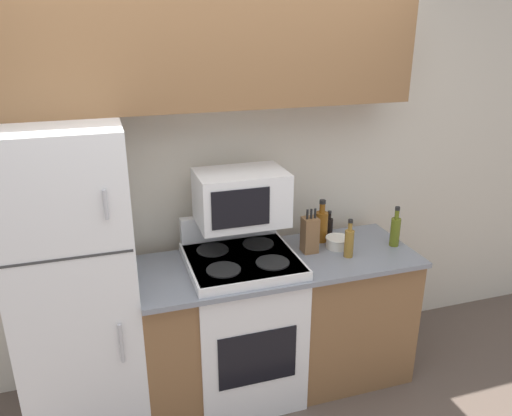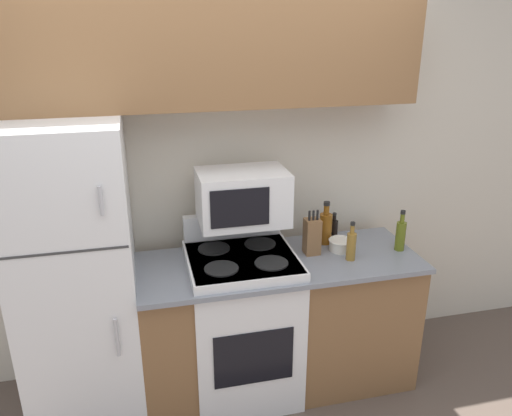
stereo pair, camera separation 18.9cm
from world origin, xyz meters
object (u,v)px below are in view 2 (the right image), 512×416
object	(u,v)px
refrigerator	(78,278)
stove	(242,323)
knife_block	(312,236)
bottle_vinegar	(351,245)
microwave	(242,197)
bottle_olive_oil	(401,235)
bowl	(341,244)
bottle_soy_sauce	(334,229)
bottle_whiskey	(326,227)

from	to	relation	value
refrigerator	stove	world-z (taller)	refrigerator
knife_block	bottle_vinegar	size ratio (longest dim) A/B	1.18
bottle_vinegar	microwave	bearing A→B (deg)	160.88
microwave	bottle_olive_oil	world-z (taller)	microwave
bowl	bottle_soy_sauce	bearing A→B (deg)	82.99
bottle_olive_oil	bottle_soy_sauce	distance (m)	0.42
refrigerator	bottle_olive_oil	xyz separation A→B (m)	(1.91, -0.10, 0.11)
bottle_olive_oil	bottle_soy_sauce	xyz separation A→B (m)	(-0.34, 0.25, -0.03)
microwave	knife_block	distance (m)	0.49
bottle_whiskey	bottle_olive_oil	bearing A→B (deg)	-26.11
refrigerator	knife_block	xyz separation A→B (m)	(1.36, -0.02, 0.12)
refrigerator	stove	xyz separation A→B (m)	(0.92, -0.06, -0.40)
bottle_whiskey	knife_block	bearing A→B (deg)	-137.93
bowl	bottle_soy_sauce	world-z (taller)	bottle_soy_sauce
stove	knife_block	bearing A→B (deg)	5.38
knife_block	bottle_whiskey	bearing A→B (deg)	42.07
refrigerator	bottle_vinegar	world-z (taller)	refrigerator
bottle_whiskey	microwave	bearing A→B (deg)	-175.25
refrigerator	knife_block	world-z (taller)	refrigerator
knife_block	bottle_soy_sauce	distance (m)	0.27
stove	bottle_vinegar	xyz separation A→B (m)	(0.64, -0.09, 0.50)
bottle_vinegar	bottle_whiskey	size ratio (longest dim) A/B	0.86
refrigerator	stove	distance (m)	1.00
microwave	bowl	xyz separation A→B (m)	(0.60, -0.08, -0.33)
bottle_whiskey	bottle_soy_sauce	bearing A→B (deg)	32.21
knife_block	bottle_soy_sauce	size ratio (longest dim) A/B	1.57
knife_block	bottle_soy_sauce	xyz separation A→B (m)	(0.21, 0.17, -0.04)
bottle_olive_oil	bottle_whiskey	bearing A→B (deg)	153.89
microwave	bottle_olive_oil	size ratio (longest dim) A/B	1.98
bottle_vinegar	refrigerator	bearing A→B (deg)	174.37
stove	bowl	xyz separation A→B (m)	(0.63, 0.04, 0.44)
bottle_soy_sauce	bowl	bearing A→B (deg)	-97.01
microwave	bottle_vinegar	world-z (taller)	microwave
bowl	refrigerator	bearing A→B (deg)	179.21
bottle_whiskey	bowl	bearing A→B (deg)	-65.68
refrigerator	stove	bearing A→B (deg)	-3.74
refrigerator	microwave	size ratio (longest dim) A/B	3.43
bottle_olive_oil	bottle_whiskey	world-z (taller)	bottle_whiskey
bowl	bottle_olive_oil	size ratio (longest dim) A/B	0.59
refrigerator	bottle_soy_sauce	world-z (taller)	refrigerator
bottle_olive_oil	bottle_vinegar	world-z (taller)	bottle_olive_oil
bowl	bottle_vinegar	bearing A→B (deg)	-86.84
stove	microwave	world-z (taller)	microwave
stove	refrigerator	bearing A→B (deg)	176.26
stove	bowl	world-z (taller)	stove
stove	bottle_olive_oil	bearing A→B (deg)	-2.31
knife_block	bowl	distance (m)	0.20
microwave	bottle_vinegar	size ratio (longest dim) A/B	2.15
stove	knife_block	distance (m)	0.68
refrigerator	bottle_olive_oil	world-z (taller)	refrigerator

